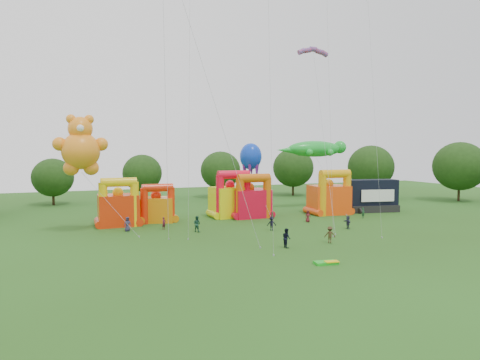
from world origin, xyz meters
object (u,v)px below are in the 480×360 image
object	(u,v)px
octopus_kite	(256,179)
spectator_4	(272,218)
spectator_0	(127,224)
bouncy_castle_2	(231,199)
stage_trailer	(372,196)
teddy_bear_kite	(99,183)
gecko_kite	(318,157)
bouncy_castle_0	(118,207)

from	to	relation	value
octopus_kite	spectator_4	distance (m)	10.10
spectator_0	spectator_4	world-z (taller)	spectator_0
bouncy_castle_2	stage_trailer	xyz separation A→B (m)	(23.03, -2.86, -0.13)
stage_trailer	spectator_4	size ratio (longest dim) A/B	5.12
teddy_bear_kite	octopus_kite	bearing A→B (deg)	19.76
teddy_bear_kite	spectator_4	world-z (taller)	teddy_bear_kite
stage_trailer	octopus_kite	size ratio (longest dim) A/B	0.68
bouncy_castle_2	octopus_kite	world-z (taller)	octopus_kite
bouncy_castle_2	stage_trailer	size ratio (longest dim) A/B	0.82
gecko_kite	octopus_kite	size ratio (longest dim) A/B	1.06
bouncy_castle_2	gecko_kite	world-z (taller)	gecko_kite
teddy_bear_kite	octopus_kite	distance (m)	24.84
bouncy_castle_0	gecko_kite	bearing A→B (deg)	8.13
teddy_bear_kite	spectator_0	distance (m)	6.15
bouncy_castle_0	spectator_0	distance (m)	4.64
bouncy_castle_2	gecko_kite	size ratio (longest dim) A/B	0.53
teddy_bear_kite	stage_trailer	bearing A→B (deg)	5.85
octopus_kite	spectator_4	world-z (taller)	octopus_kite
stage_trailer	spectator_4	xyz separation A→B (m)	(-19.82, -4.72, -1.67)
bouncy_castle_2	stage_trailer	world-z (taller)	bouncy_castle_2
bouncy_castle_0	stage_trailer	world-z (taller)	bouncy_castle_0
stage_trailer	spectator_4	distance (m)	20.44
bouncy_castle_0	spectator_0	bearing A→B (deg)	-81.43
spectator_4	spectator_0	bearing A→B (deg)	-49.02
bouncy_castle_0	gecko_kite	size ratio (longest dim) A/B	0.48
bouncy_castle_2	octopus_kite	xyz separation A→B (m)	(4.65, 1.26, 2.87)
spectator_4	bouncy_castle_0	bearing A→B (deg)	-61.19
teddy_bear_kite	gecko_kite	xyz separation A→B (m)	(35.32, 10.04, 2.68)
octopus_kite	teddy_bear_kite	bearing A→B (deg)	-160.24
gecko_kite	stage_trailer	bearing A→B (deg)	-41.86
bouncy_castle_0	spectator_4	bearing A→B (deg)	-16.68
stage_trailer	spectator_0	distance (m)	38.71
bouncy_castle_2	stage_trailer	distance (m)	23.20
bouncy_castle_0	stage_trailer	xyz separation A→B (m)	(39.20, -1.09, 0.08)
bouncy_castle_0	spectator_0	world-z (taller)	bouncy_castle_0
stage_trailer	gecko_kite	bearing A→B (deg)	138.14
spectator_4	octopus_kite	bearing A→B (deg)	-143.74
bouncy_castle_0	teddy_bear_kite	distance (m)	6.96
bouncy_castle_0	gecko_kite	distance (m)	33.68
bouncy_castle_2	octopus_kite	distance (m)	5.61
stage_trailer	teddy_bear_kite	distance (m)	42.12
bouncy_castle_0	bouncy_castle_2	world-z (taller)	bouncy_castle_2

